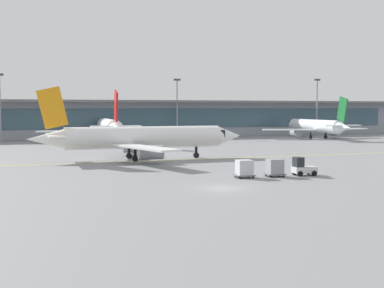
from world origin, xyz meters
name	(u,v)px	position (x,y,z in m)	size (l,w,h in m)	color
ground_plane	(223,188)	(0.00, 0.00, 0.00)	(400.00, 400.00, 0.00)	gray
taxiway_centreline_stripe	(148,161)	(-0.38, 26.85, 0.00)	(110.00, 0.36, 0.01)	yellow
terminal_concourse	(90,119)	(0.00, 87.94, 4.92)	(186.50, 11.00, 9.60)	#8C939E
gate_airplane_1	(109,127)	(1.68, 69.37, 3.36)	(31.39, 33.85, 11.21)	white
gate_airplane_2	(315,126)	(52.92, 66.59, 3.07)	(28.71, 30.94, 10.25)	white
taxiing_regional_jet	(142,138)	(-0.79, 28.86, 3.18)	(31.91, 29.76, 10.60)	white
baggage_tug	(303,168)	(11.96, 5.43, 0.89)	(2.69, 1.78, 2.10)	silver
cargo_dolly_lead	(275,167)	(8.60, 5.67, 1.05)	(2.21, 1.74, 1.94)	#595B60
cargo_dolly_trailing	(244,168)	(5.01, 5.93, 1.05)	(2.21, 1.74, 1.94)	#595B60
apron_light_mast_1	(0,105)	(-21.18, 78.59, 8.34)	(1.80, 0.36, 15.30)	gray
apron_light_mast_2	(177,106)	(21.38, 81.57, 8.23)	(1.80, 0.36, 15.08)	gray
apron_light_mast_3	(317,105)	(60.92, 78.45, 8.51)	(1.80, 0.36, 15.63)	gray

